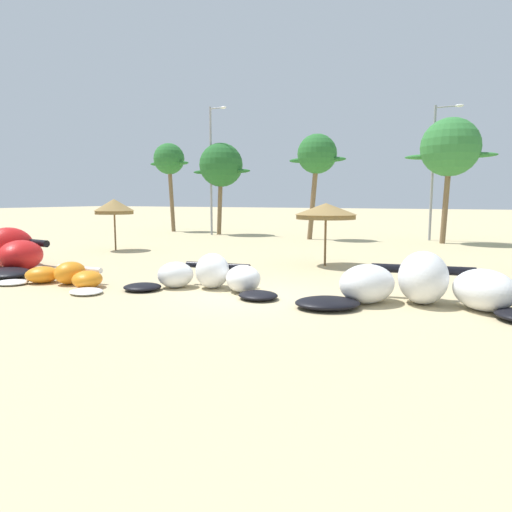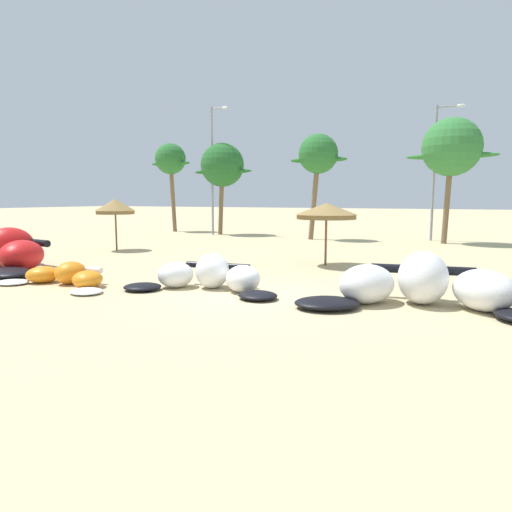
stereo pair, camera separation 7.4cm
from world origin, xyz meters
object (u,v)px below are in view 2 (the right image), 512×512
(beach_umbrella_near_van, at_px, (115,207))
(palm_leftmost, at_px, (171,160))
(kite_left, at_px, (65,276))
(lamppost_west_center, at_px, (436,166))
(kite_center, at_px, (423,286))
(palm_left_of_gap, at_px, (318,155))
(palm_left, at_px, (222,166))
(kite_left_of_center, at_px, (209,276))
(beach_umbrella_middle, at_px, (326,211))
(palm_center_left, at_px, (452,148))
(lamppost_west, at_px, (213,165))

(beach_umbrella_near_van, xyz_separation_m, palm_leftmost, (-6.42, 14.30, 3.91))
(kite_left, distance_m, lamppost_west_center, 26.43)
(kite_center, relative_size, palm_leftmost, 0.89)
(kite_left, relative_size, palm_left_of_gap, 0.65)
(beach_umbrella_near_van, bearing_deg, palm_leftmost, 114.16)
(kite_left, distance_m, palm_left, 23.67)
(palm_left_of_gap, bearing_deg, kite_left_of_center, -82.35)
(palm_left, relative_size, lamppost_west_center, 0.80)
(palm_leftmost, height_order, palm_left_of_gap, palm_leftmost)
(kite_left, height_order, beach_umbrella_middle, beach_umbrella_middle)
(palm_left_of_gap, bearing_deg, kite_center, -63.96)
(beach_umbrella_middle, xyz_separation_m, palm_center_left, (4.36, 13.37, 3.85))
(beach_umbrella_middle, xyz_separation_m, palm_left_of_gap, (-4.50, 12.54, 3.65))
(kite_center, xyz_separation_m, palm_left_of_gap, (-9.28, 19.00, 5.52))
(kite_center, bearing_deg, palm_leftmost, 138.27)
(kite_left_of_center, relative_size, beach_umbrella_middle, 1.97)
(lamppost_west_center, bearing_deg, beach_umbrella_near_van, -137.71)
(lamppost_west, bearing_deg, palm_center_left, 0.80)
(kite_left_of_center, distance_m, palm_left_of_gap, 20.51)
(palm_left_of_gap, bearing_deg, beach_umbrella_near_van, -125.23)
(lamppost_west_center, bearing_deg, beach_umbrella_middle, -102.17)
(kite_center, xyz_separation_m, beach_umbrella_near_van, (-17.65, 7.16, 1.97))
(kite_left_of_center, distance_m, palm_left, 24.14)
(palm_left, xyz_separation_m, palm_left_of_gap, (8.63, -1.16, 0.39))
(beach_umbrella_near_van, bearing_deg, palm_left, 91.18)
(kite_left_of_center, bearing_deg, lamppost_west_center, 76.95)
(kite_left, distance_m, kite_left_of_center, 5.18)
(palm_left, bearing_deg, beach_umbrella_middle, -46.21)
(kite_center, bearing_deg, palm_left_of_gap, 116.04)
(palm_leftmost, distance_m, lamppost_west_center, 22.64)
(beach_umbrella_middle, bearing_deg, palm_left_of_gap, 109.72)
(kite_left_of_center, height_order, lamppost_west_center, lamppost_west_center)
(beach_umbrella_near_van, xyz_separation_m, beach_umbrella_middle, (12.86, -0.69, -0.09))
(kite_center, distance_m, lamppost_west_center, 22.43)
(palm_left_of_gap, bearing_deg, lamppost_west_center, 20.21)
(palm_center_left, bearing_deg, palm_left_of_gap, -174.60)
(kite_center, relative_size, lamppost_west, 0.69)
(kite_center, height_order, beach_umbrella_middle, beach_umbrella_middle)
(palm_center_left, distance_m, lamppost_west, 18.02)
(kite_left_of_center, xyz_separation_m, lamppost_west, (-11.78, 20.12, 5.26))
(palm_leftmost, xyz_separation_m, palm_center_left, (23.63, -1.62, -0.15))
(kite_left, relative_size, beach_umbrella_near_van, 1.67)
(beach_umbrella_middle, distance_m, palm_left, 19.25)
(beach_umbrella_near_van, distance_m, palm_left_of_gap, 14.93)
(kite_center, relative_size, palm_center_left, 0.86)
(palm_left_of_gap, bearing_deg, beach_umbrella_middle, -70.28)
(palm_left, bearing_deg, lamppost_west, -132.57)
(lamppost_west, bearing_deg, kite_center, -46.73)
(beach_umbrella_middle, distance_m, palm_center_left, 14.58)
(beach_umbrella_middle, distance_m, palm_leftmost, 24.75)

